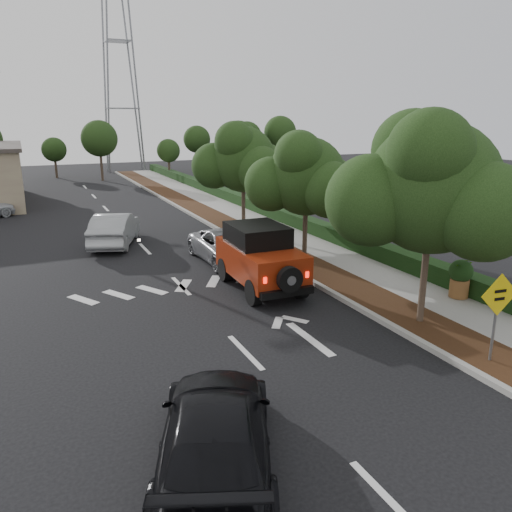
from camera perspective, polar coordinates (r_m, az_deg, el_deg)
ground at (r=13.66m, az=-1.23°, el=-10.93°), size 120.00×120.00×0.00m
curb at (r=25.78m, az=-2.58°, el=2.09°), size 0.20×70.00×0.15m
planting_strip at (r=26.17m, az=-0.55°, el=2.27°), size 1.80×70.00×0.12m
sidewalk at (r=26.99m, az=3.13°, el=2.66°), size 2.00×70.00×0.12m
hedge at (r=27.59m, az=5.72°, el=3.61°), size 0.80×70.00×0.80m
transmission_tower at (r=60.51m, az=-14.58°, el=9.35°), size 7.00×4.00×28.00m
street_tree_near at (r=16.18m, az=18.17°, el=-7.38°), size 3.80×3.80×5.92m
street_tree_mid at (r=21.46m, az=5.51°, el=-0.98°), size 3.20×3.20×5.32m
street_tree_far at (r=27.08m, az=-1.43°, el=2.59°), size 3.40×3.40×5.62m
light_pole_a at (r=37.74m, az=-27.07°, el=4.61°), size 2.00×0.22×9.00m
red_jeep at (r=18.23m, az=0.27°, el=-0.03°), size 2.16×4.63×2.34m
silver_suv_ahead at (r=21.71m, az=-3.39°, el=1.08°), size 2.31×4.82×1.33m
black_suv_oncoming at (r=9.40m, az=-4.62°, el=-19.47°), size 3.71×5.31×1.43m
silver_sedan_oncoming at (r=25.47m, az=-15.83°, el=3.00°), size 3.28×5.12×1.59m
speed_hump_sign at (r=13.75m, az=25.89°, el=-5.13°), size 1.08×0.16×2.32m
terracotta_planter at (r=18.33m, az=22.34°, el=-1.97°), size 0.80×0.80×1.39m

